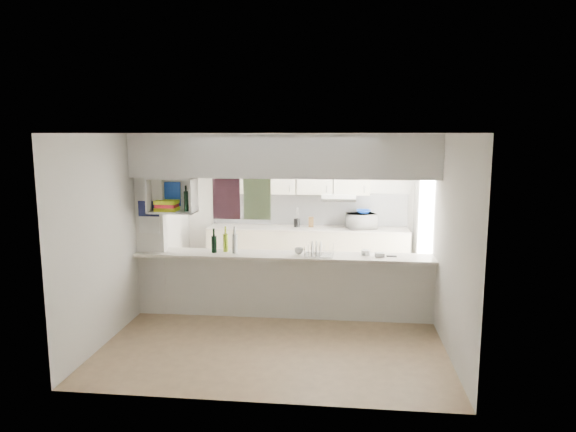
# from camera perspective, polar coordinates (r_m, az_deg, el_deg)

# --- Properties ---
(floor) EXTENTS (4.80, 4.80, 0.00)m
(floor) POSITION_cam_1_polar(r_m,az_deg,el_deg) (7.51, -0.55, -11.10)
(floor) COLOR #907254
(floor) RESTS_ON ground
(ceiling) EXTENTS (4.80, 4.80, 0.00)m
(ceiling) POSITION_cam_1_polar(r_m,az_deg,el_deg) (7.05, -0.58, 9.16)
(ceiling) COLOR white
(ceiling) RESTS_ON wall_back
(wall_back) EXTENTS (4.20, 0.00, 4.20)m
(wall_back) POSITION_cam_1_polar(r_m,az_deg,el_deg) (9.52, 1.14, 1.30)
(wall_back) COLOR silver
(wall_back) RESTS_ON floor
(wall_left) EXTENTS (0.00, 4.80, 4.80)m
(wall_left) POSITION_cam_1_polar(r_m,az_deg,el_deg) (7.69, -16.29, -0.94)
(wall_left) COLOR silver
(wall_left) RESTS_ON floor
(wall_right) EXTENTS (0.00, 4.80, 4.80)m
(wall_right) POSITION_cam_1_polar(r_m,az_deg,el_deg) (7.23, 16.22, -1.57)
(wall_right) COLOR silver
(wall_right) RESTS_ON floor
(servery_partition) EXTENTS (4.20, 0.50, 2.60)m
(servery_partition) POSITION_cam_1_polar(r_m,az_deg,el_deg) (7.13, -1.95, 1.58)
(servery_partition) COLOR silver
(servery_partition) RESTS_ON floor
(cubby_shelf) EXTENTS (0.65, 0.35, 0.50)m
(cubby_shelf) POSITION_cam_1_polar(r_m,az_deg,el_deg) (7.39, -12.79, 2.02)
(cubby_shelf) COLOR white
(cubby_shelf) RESTS_ON bulkhead
(kitchen_run) EXTENTS (3.60, 0.63, 2.24)m
(kitchen_run) POSITION_cam_1_polar(r_m,az_deg,el_deg) (9.33, 1.97, -1.83)
(kitchen_run) COLOR silver
(kitchen_run) RESTS_ON floor
(microwave) EXTENTS (0.56, 0.46, 0.27)m
(microwave) POSITION_cam_1_polar(r_m,az_deg,el_deg) (9.24, 8.17, -0.56)
(microwave) COLOR white
(microwave) RESTS_ON bench_top
(bowl) EXTENTS (0.27, 0.27, 0.07)m
(bowl) POSITION_cam_1_polar(r_m,az_deg,el_deg) (9.24, 8.39, 0.48)
(bowl) COLOR navy
(bowl) RESTS_ON microwave
(dish_rack) EXTENTS (0.41, 0.31, 0.21)m
(dish_rack) POSITION_cam_1_polar(r_m,az_deg,el_deg) (7.15, 3.46, -3.76)
(dish_rack) COLOR silver
(dish_rack) RESTS_ON breakfast_bar
(cup) EXTENTS (0.14, 0.14, 0.10)m
(cup) POSITION_cam_1_polar(r_m,az_deg,el_deg) (7.16, 1.20, -3.90)
(cup) COLOR white
(cup) RESTS_ON dish_rack
(wine_bottles) EXTENTS (0.38, 0.16, 0.38)m
(wine_bottles) POSITION_cam_1_polar(r_m,az_deg,el_deg) (7.37, -6.99, -2.97)
(wine_bottles) COLOR black
(wine_bottles) RESTS_ON breakfast_bar
(plastic_tubs) EXTENTS (0.48, 0.21, 0.06)m
(plastic_tubs) POSITION_cam_1_polar(r_m,az_deg,el_deg) (7.25, 9.32, -4.13)
(plastic_tubs) COLOR silver
(plastic_tubs) RESTS_ON breakfast_bar
(utensil_jar) EXTENTS (0.11, 0.11, 0.16)m
(utensil_jar) POSITION_cam_1_polar(r_m,az_deg,el_deg) (9.32, 0.99, -0.75)
(utensil_jar) COLOR black
(utensil_jar) RESTS_ON bench_top
(knife_block) EXTENTS (0.10, 0.08, 0.18)m
(knife_block) POSITION_cam_1_polar(r_m,az_deg,el_deg) (9.33, 2.58, -0.66)
(knife_block) COLOR #553A1D
(knife_block) RESTS_ON bench_top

